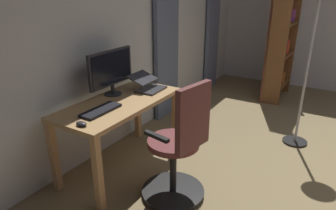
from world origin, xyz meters
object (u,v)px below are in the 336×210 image
at_px(office_chair, 180,149).
at_px(computer_keyboard, 101,110).
at_px(floor_lamp, 318,7).
at_px(computer_mouse, 81,124).
at_px(computer_monitor, 111,69).
at_px(desk, 120,111).
at_px(laptop, 148,85).
at_px(bookshelf, 279,39).

xyz_separation_m(office_chair, computer_keyboard, (0.14, -0.72, 0.24)).
bearing_deg(floor_lamp, computer_mouse, -33.01).
bearing_deg(computer_monitor, computer_mouse, 22.44).
bearing_deg(floor_lamp, computer_monitor, -50.22).
height_order(desk, laptop, laptop).
height_order(desk, bookshelf, bookshelf).
bearing_deg(computer_monitor, office_chair, 74.33).
bearing_deg(floor_lamp, desk, -44.36).
distance_m(desk, bookshelf, 3.12).
relative_size(computer_mouse, floor_lamp, 0.05).
height_order(laptop, floor_lamp, floor_lamp).
relative_size(office_chair, laptop, 3.22).
xyz_separation_m(bookshelf, floor_lamp, (1.53, 0.65, 0.58)).
distance_m(office_chair, computer_keyboard, 0.77).
height_order(laptop, computer_mouse, laptop).
distance_m(desk, laptop, 0.46).
distance_m(computer_keyboard, floor_lamp, 2.39).
bearing_deg(computer_keyboard, computer_mouse, 13.81).
bearing_deg(computer_mouse, computer_keyboard, -166.19).
relative_size(computer_monitor, computer_keyboard, 1.51).
height_order(office_chair, computer_mouse, office_chair).
xyz_separation_m(desk, floor_lamp, (-1.47, 1.44, 0.94)).
height_order(computer_mouse, bookshelf, bookshelf).
bearing_deg(office_chair, laptop, 61.73).
height_order(office_chair, computer_monitor, computer_monitor).
bearing_deg(bookshelf, office_chair, -0.74).
bearing_deg(computer_mouse, floor_lamp, 146.99).
xyz_separation_m(computer_keyboard, computer_mouse, (0.30, 0.07, 0.01)).
distance_m(desk, computer_keyboard, 0.31).
bearing_deg(bookshelf, computer_mouse, -10.83).
bearing_deg(office_chair, computer_monitor, 84.84).
distance_m(computer_keyboard, laptop, 0.71).
xyz_separation_m(office_chair, laptop, (-0.57, -0.71, 0.28)).
bearing_deg(laptop, office_chair, 48.84).
height_order(desk, computer_monitor, computer_monitor).
bearing_deg(floor_lamp, office_chair, -23.10).
relative_size(desk, computer_keyboard, 3.31).
bearing_deg(floor_lamp, laptop, -53.38).
distance_m(computer_mouse, bookshelf, 3.65).
bearing_deg(computer_keyboard, laptop, 179.54).
bearing_deg(laptop, computer_monitor, -37.96).
distance_m(computer_mouse, floor_lamp, 2.58).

